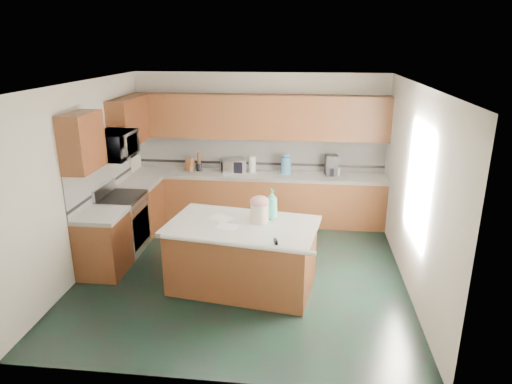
# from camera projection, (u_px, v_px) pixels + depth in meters

# --- Properties ---
(floor) EXTENTS (4.60, 4.60, 0.00)m
(floor) POSITION_uv_depth(u_px,v_px,m) (243.00, 271.00, 6.72)
(floor) COLOR black
(floor) RESTS_ON ground
(ceiling) EXTENTS (4.60, 4.60, 0.00)m
(ceiling) POSITION_uv_depth(u_px,v_px,m) (241.00, 84.00, 5.87)
(ceiling) COLOR white
(ceiling) RESTS_ON ground
(wall_back) EXTENTS (4.60, 0.04, 2.70)m
(wall_back) POSITION_uv_depth(u_px,v_px,m) (260.00, 147.00, 8.49)
(wall_back) COLOR silver
(wall_back) RESTS_ON ground
(wall_front) EXTENTS (4.60, 0.04, 2.70)m
(wall_front) POSITION_uv_depth(u_px,v_px,m) (206.00, 260.00, 4.11)
(wall_front) COLOR silver
(wall_front) RESTS_ON ground
(wall_left) EXTENTS (0.04, 4.60, 2.70)m
(wall_left) POSITION_uv_depth(u_px,v_px,m) (83.00, 178.00, 6.54)
(wall_left) COLOR silver
(wall_left) RESTS_ON ground
(wall_right) EXTENTS (0.04, 4.60, 2.70)m
(wall_right) POSITION_uv_depth(u_px,v_px,m) (415.00, 190.00, 6.05)
(wall_right) COLOR silver
(wall_right) RESTS_ON ground
(back_base_cab) EXTENTS (4.60, 0.60, 0.86)m
(back_base_cab) POSITION_uv_depth(u_px,v_px,m) (258.00, 199.00, 8.47)
(back_base_cab) COLOR black
(back_base_cab) RESTS_ON ground
(back_countertop) EXTENTS (4.60, 0.64, 0.06)m
(back_countertop) POSITION_uv_depth(u_px,v_px,m) (258.00, 175.00, 8.33)
(back_countertop) COLOR silver
(back_countertop) RESTS_ON back_base_cab
(back_upper_cab) EXTENTS (4.60, 0.33, 0.78)m
(back_upper_cab) POSITION_uv_depth(u_px,v_px,m) (259.00, 117.00, 8.12)
(back_upper_cab) COLOR black
(back_upper_cab) RESTS_ON wall_back
(back_backsplash) EXTENTS (4.60, 0.02, 0.63)m
(back_backsplash) POSITION_uv_depth(u_px,v_px,m) (260.00, 153.00, 8.49)
(back_backsplash) COLOR silver
(back_backsplash) RESTS_ON back_countertop
(back_accent_band) EXTENTS (4.60, 0.01, 0.05)m
(back_accent_band) POSITION_uv_depth(u_px,v_px,m) (260.00, 163.00, 8.55)
(back_accent_band) COLOR black
(back_accent_band) RESTS_ON back_countertop
(left_base_cab_rear) EXTENTS (0.60, 0.82, 0.86)m
(left_base_cab_rear) POSITION_uv_depth(u_px,v_px,m) (141.00, 208.00, 8.02)
(left_base_cab_rear) COLOR black
(left_base_cab_rear) RESTS_ON ground
(left_counter_rear) EXTENTS (0.64, 0.82, 0.06)m
(left_counter_rear) POSITION_uv_depth(u_px,v_px,m) (139.00, 183.00, 7.87)
(left_counter_rear) COLOR silver
(left_counter_rear) RESTS_ON left_base_cab_rear
(left_base_cab_front) EXTENTS (0.60, 0.72, 0.86)m
(left_base_cab_front) POSITION_uv_depth(u_px,v_px,m) (104.00, 245.00, 6.57)
(left_base_cab_front) COLOR black
(left_base_cab_front) RESTS_ON ground
(left_counter_front) EXTENTS (0.64, 0.72, 0.06)m
(left_counter_front) POSITION_uv_depth(u_px,v_px,m) (100.00, 215.00, 6.43)
(left_counter_front) COLOR silver
(left_counter_front) RESTS_ON left_base_cab_front
(left_backsplash) EXTENTS (0.02, 2.30, 0.63)m
(left_backsplash) POSITION_uv_depth(u_px,v_px,m) (102.00, 175.00, 7.10)
(left_backsplash) COLOR silver
(left_backsplash) RESTS_ON wall_left
(left_accent_band) EXTENTS (0.01, 2.30, 0.05)m
(left_accent_band) POSITION_uv_depth(u_px,v_px,m) (104.00, 187.00, 7.16)
(left_accent_band) COLOR black
(left_accent_band) RESTS_ON wall_left
(left_upper_cab_rear) EXTENTS (0.33, 1.09, 0.78)m
(left_upper_cab_rear) POSITION_uv_depth(u_px,v_px,m) (129.00, 121.00, 7.68)
(left_upper_cab_rear) COLOR black
(left_upper_cab_rear) RESTS_ON wall_left
(left_upper_cab_front) EXTENTS (0.33, 0.72, 0.78)m
(left_upper_cab_front) POSITION_uv_depth(u_px,v_px,m) (82.00, 142.00, 6.11)
(left_upper_cab_front) COLOR black
(left_upper_cab_front) RESTS_ON wall_left
(range_body) EXTENTS (0.60, 0.76, 0.88)m
(range_body) POSITION_uv_depth(u_px,v_px,m) (123.00, 225.00, 7.27)
(range_body) COLOR #B7B7BC
(range_body) RESTS_ON ground
(range_oven_door) EXTENTS (0.02, 0.68, 0.55)m
(range_oven_door) POSITION_uv_depth(u_px,v_px,m) (141.00, 228.00, 7.25)
(range_oven_door) COLOR black
(range_oven_door) RESTS_ON range_body
(range_cooktop) EXTENTS (0.62, 0.78, 0.04)m
(range_cooktop) POSITION_uv_depth(u_px,v_px,m) (121.00, 197.00, 7.12)
(range_cooktop) COLOR black
(range_cooktop) RESTS_ON range_body
(range_handle) EXTENTS (0.02, 0.66, 0.02)m
(range_handle) POSITION_uv_depth(u_px,v_px,m) (141.00, 205.00, 7.13)
(range_handle) COLOR #B7B7BC
(range_handle) RESTS_ON range_body
(range_backguard) EXTENTS (0.06, 0.76, 0.18)m
(range_backguard) POSITION_uv_depth(u_px,v_px,m) (104.00, 190.00, 7.11)
(range_backguard) COLOR #B7B7BC
(range_backguard) RESTS_ON range_body
(microwave) EXTENTS (0.50, 0.73, 0.41)m
(microwave) POSITION_uv_depth(u_px,v_px,m) (115.00, 145.00, 6.86)
(microwave) COLOR #B7B7BC
(microwave) RESTS_ON wall_left
(island_base) EXTENTS (2.00, 1.33, 0.86)m
(island_base) POSITION_uv_depth(u_px,v_px,m) (243.00, 257.00, 6.20)
(island_base) COLOR black
(island_base) RESTS_ON ground
(island_top) EXTENTS (2.12, 1.45, 0.06)m
(island_top) POSITION_uv_depth(u_px,v_px,m) (242.00, 226.00, 6.05)
(island_top) COLOR silver
(island_top) RESTS_ON island_base
(island_bullnose) EXTENTS (1.95, 0.36, 0.06)m
(island_bullnose) POSITION_uv_depth(u_px,v_px,m) (235.00, 245.00, 5.50)
(island_bullnose) COLOR silver
(island_bullnose) RESTS_ON island_base
(treat_jar) EXTENTS (0.24, 0.24, 0.25)m
(treat_jar) POSITION_uv_depth(u_px,v_px,m) (260.00, 213.00, 6.07)
(treat_jar) COLOR #EFDFC5
(treat_jar) RESTS_ON island_top
(treat_jar_lid) EXTENTS (0.26, 0.26, 0.16)m
(treat_jar_lid) POSITION_uv_depth(u_px,v_px,m) (260.00, 202.00, 6.02)
(treat_jar_lid) COLOR #D38F93
(treat_jar_lid) RESTS_ON treat_jar
(treat_jar_knob) EXTENTS (0.08, 0.03, 0.03)m
(treat_jar_knob) POSITION_uv_depth(u_px,v_px,m) (260.00, 198.00, 6.01)
(treat_jar_knob) COLOR tan
(treat_jar_knob) RESTS_ON treat_jar_lid
(treat_jar_knob_end_l) EXTENTS (0.05, 0.05, 0.05)m
(treat_jar_knob_end_l) POSITION_uv_depth(u_px,v_px,m) (256.00, 198.00, 6.01)
(treat_jar_knob_end_l) COLOR tan
(treat_jar_knob_end_l) RESTS_ON treat_jar_lid
(treat_jar_knob_end_r) EXTENTS (0.05, 0.05, 0.05)m
(treat_jar_knob_end_r) POSITION_uv_depth(u_px,v_px,m) (263.00, 198.00, 6.00)
(treat_jar_knob_end_r) COLOR tan
(treat_jar_knob_end_r) RESTS_ON treat_jar_lid
(soap_bottle_island) EXTENTS (0.21, 0.21, 0.42)m
(soap_bottle_island) POSITION_uv_depth(u_px,v_px,m) (272.00, 204.00, 6.16)
(soap_bottle_island) COLOR #40B494
(soap_bottle_island) RESTS_ON island_top
(paper_sheet_a) EXTENTS (0.32, 0.26, 0.00)m
(paper_sheet_a) POSITION_uv_depth(u_px,v_px,m) (228.00, 226.00, 5.96)
(paper_sheet_a) COLOR white
(paper_sheet_a) RESTS_ON island_top
(paper_sheet_b) EXTENTS (0.40, 0.37, 0.00)m
(paper_sheet_b) POSITION_uv_depth(u_px,v_px,m) (221.00, 218.00, 6.24)
(paper_sheet_b) COLOR white
(paper_sheet_b) RESTS_ON island_top
(clamp_body) EXTENTS (0.06, 0.10, 0.09)m
(clamp_body) POSITION_uv_depth(u_px,v_px,m) (276.00, 243.00, 5.46)
(clamp_body) COLOR black
(clamp_body) RESTS_ON island_top
(clamp_handle) EXTENTS (0.02, 0.07, 0.02)m
(clamp_handle) POSITION_uv_depth(u_px,v_px,m) (275.00, 246.00, 5.41)
(clamp_handle) COLOR black
(clamp_handle) RESTS_ON island_top
(knife_block) EXTENTS (0.19, 0.22, 0.27)m
(knife_block) POSITION_uv_depth(u_px,v_px,m) (189.00, 165.00, 8.46)
(knife_block) COLOR #472814
(knife_block) RESTS_ON back_countertop
(utensil_crock) EXTENTS (0.11, 0.11, 0.14)m
(utensil_crock) POSITION_uv_depth(u_px,v_px,m) (199.00, 167.00, 8.49)
(utensil_crock) COLOR black
(utensil_crock) RESTS_ON back_countertop
(utensil_bundle) EXTENTS (0.07, 0.07, 0.21)m
(utensil_bundle) POSITION_uv_depth(u_px,v_px,m) (199.00, 158.00, 8.43)
(utensil_bundle) COLOR #472814
(utensil_bundle) RESTS_ON utensil_crock
(toaster_oven) EXTENTS (0.50, 0.42, 0.25)m
(toaster_oven) POSITION_uv_depth(u_px,v_px,m) (233.00, 166.00, 8.38)
(toaster_oven) COLOR #B7B7BC
(toaster_oven) RESTS_ON back_countertop
(toaster_oven_door) EXTENTS (0.39, 0.01, 0.21)m
(toaster_oven_door) POSITION_uv_depth(u_px,v_px,m) (232.00, 168.00, 8.25)
(toaster_oven_door) COLOR black
(toaster_oven_door) RESTS_ON toaster_oven
(paper_towel) EXTENTS (0.13, 0.13, 0.30)m
(paper_towel) POSITION_uv_depth(u_px,v_px,m) (252.00, 164.00, 8.38)
(paper_towel) COLOR white
(paper_towel) RESTS_ON back_countertop
(paper_towel_base) EXTENTS (0.20, 0.20, 0.01)m
(paper_towel_base) POSITION_uv_depth(u_px,v_px,m) (252.00, 172.00, 8.42)
(paper_towel_base) COLOR #B7B7BC
(paper_towel_base) RESTS_ON back_countertop
(water_jug) EXTENTS (0.19, 0.19, 0.31)m
(water_jug) POSITION_uv_depth(u_px,v_px,m) (286.00, 165.00, 8.27)
(water_jug) COLOR #4B8ABE
(water_jug) RESTS_ON back_countertop
(water_jug_neck) EXTENTS (0.09, 0.09, 0.04)m
(water_jug_neck) POSITION_uv_depth(u_px,v_px,m) (286.00, 156.00, 8.22)
(water_jug_neck) COLOR #4B8ABE
(water_jug_neck) RESTS_ON water_jug
(coffee_maker) EXTENTS (0.24, 0.26, 0.36)m
(coffee_maker) POSITION_uv_depth(u_px,v_px,m) (331.00, 165.00, 8.20)
(coffee_maker) COLOR black
(coffee_maker) RESTS_ON back_countertop
(coffee_carafe) EXTENTS (0.15, 0.15, 0.15)m
(coffee_carafe) POSITION_uv_depth(u_px,v_px,m) (331.00, 172.00, 8.18)
(coffee_carafe) COLOR black
(coffee_carafe) RESTS_ON back_countertop
(soap_bottle_back) EXTENTS (0.13, 0.13, 0.22)m
(soap_bottle_back) POSITION_uv_depth(u_px,v_px,m) (336.00, 169.00, 8.18)
(soap_bottle_back) COLOR white
(soap_bottle_back) RESTS_ON back_countertop
(soap_back_cap) EXTENTS (0.02, 0.02, 0.03)m
(soap_back_cap) POSITION_uv_depth(u_px,v_px,m) (337.00, 163.00, 8.14)
(soap_back_cap) COLOR red
(soap_back_cap) RESTS_ON soap_bottle_back
(window_light_proxy) EXTENTS (0.02, 1.40, 1.10)m
(window_light_proxy) POSITION_uv_depth(u_px,v_px,m) (418.00, 183.00, 5.82)
(window_light_proxy) COLOR white
(window_light_proxy) RESTS_ON wall_right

